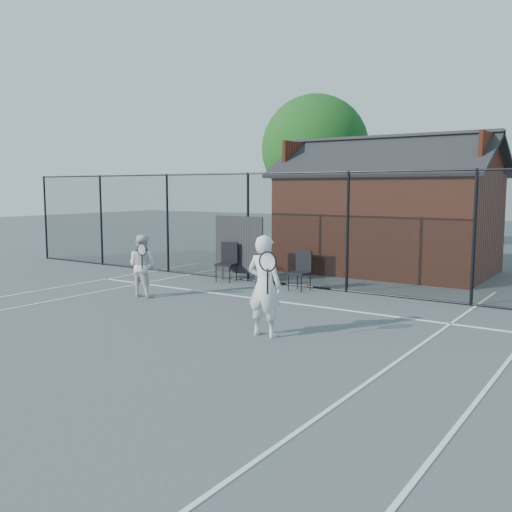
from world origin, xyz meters
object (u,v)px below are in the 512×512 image
Objects in this scene: player_back at (142,265)px; chair_right at (299,271)px; waste_bin at (263,274)px; player_front at (264,286)px; chair_left at (226,263)px; clubhouse at (388,220)px.

player_back is 3.89m from chair_right.
chair_right is 1.18m from waste_bin.
player_front is 1.69× the size of chair_left.
waste_bin is (1.56, 2.87, -0.43)m from player_back.
clubhouse is 4.90m from waste_bin.
player_back is at bearing -114.42° from clubhouse.
player_front is 4.67m from player_back.
clubhouse is 6.61× the size of chair_right.
player_front is at bearing -18.05° from player_back.
clubhouse is at bearing 97.43° from player_front.
player_back is at bearing -107.25° from chair_left.
waste_bin is (-2.87, 4.31, -0.58)m from player_front.
chair_right reaches higher than waste_bin.
chair_left is (0.34, 2.87, -0.22)m from player_back.
player_back is (-4.43, 1.44, -0.15)m from player_front.
chair_left is at bearing -123.92° from clubhouse.
waste_bin is at bearing -111.51° from clubhouse.
player_front is 1.20× the size of player_back.
clubhouse is 4.67m from chair_right.
player_front is (1.14, -8.71, -0.71)m from clubhouse.
chair_right is (2.39, -0.10, -0.03)m from chair_left.
player_back is at bearing 161.95° from player_front.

